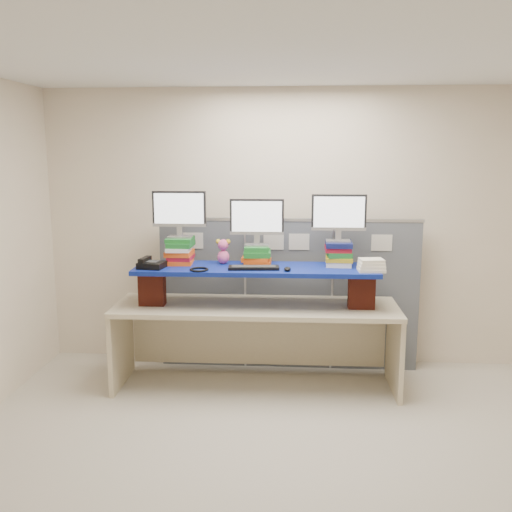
# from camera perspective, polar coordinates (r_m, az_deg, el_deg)

# --- Properties ---
(room) EXTENTS (5.00, 4.00, 2.80)m
(room) POSITION_cam_1_polar(r_m,az_deg,el_deg) (3.86, 2.96, -1.18)
(room) COLOR beige
(room) RESTS_ON ground
(cubicle_partition) EXTENTS (2.60, 0.06, 1.53)m
(cubicle_partition) POSITION_cam_1_polar(r_m,az_deg,el_deg) (5.74, 3.26, -3.75)
(cubicle_partition) COLOR #50555F
(cubicle_partition) RESTS_ON ground
(desk) EXTENTS (2.60, 0.79, 0.79)m
(desk) POSITION_cam_1_polar(r_m,az_deg,el_deg) (5.28, 0.00, -6.58)
(desk) COLOR beige
(desk) RESTS_ON ground
(brick_pier_left) EXTENTS (0.23, 0.13, 0.32)m
(brick_pier_left) POSITION_cam_1_polar(r_m,az_deg,el_deg) (5.29, -10.35, -3.17)
(brick_pier_left) COLOR maroon
(brick_pier_left) RESTS_ON desk
(brick_pier_right) EXTENTS (0.23, 0.13, 0.32)m
(brick_pier_right) POSITION_cam_1_polar(r_m,az_deg,el_deg) (5.18, 10.50, -3.46)
(brick_pier_right) COLOR maroon
(brick_pier_right) RESTS_ON desk
(blue_board) EXTENTS (2.19, 0.57, 0.04)m
(blue_board) POSITION_cam_1_polar(r_m,az_deg,el_deg) (5.16, 0.00, -1.31)
(blue_board) COLOR navy
(blue_board) RESTS_ON brick_pier_left
(book_stack_left) EXTENTS (0.25, 0.31, 0.24)m
(book_stack_left) POSITION_cam_1_polar(r_m,az_deg,el_deg) (5.33, -7.59, 0.55)
(book_stack_left) COLOR #EA5316
(book_stack_left) RESTS_ON blue_board
(book_stack_center) EXTENTS (0.27, 0.31, 0.17)m
(book_stack_center) POSITION_cam_1_polar(r_m,az_deg,el_deg) (5.25, 0.10, 0.09)
(book_stack_center) COLOR #EA5316
(book_stack_center) RESTS_ON blue_board
(book_stack_right) EXTENTS (0.25, 0.31, 0.22)m
(book_stack_right) POSITION_cam_1_polar(r_m,az_deg,el_deg) (5.26, 8.26, 0.28)
(book_stack_right) COLOR white
(book_stack_right) RESTS_ON blue_board
(monitor_left) EXTENTS (0.49, 0.14, 0.43)m
(monitor_left) POSITION_cam_1_polar(r_m,az_deg,el_deg) (5.28, -7.68, 4.45)
(monitor_left) COLOR #99999E
(monitor_left) RESTS_ON book_stack_left
(monitor_center) EXTENTS (0.49, 0.14, 0.43)m
(monitor_center) POSITION_cam_1_polar(r_m,az_deg,el_deg) (5.20, 0.09, 3.69)
(monitor_center) COLOR #99999E
(monitor_center) RESTS_ON book_stack_center
(monitor_right) EXTENTS (0.49, 0.14, 0.43)m
(monitor_right) POSITION_cam_1_polar(r_m,az_deg,el_deg) (5.21, 8.28, 4.08)
(monitor_right) COLOR #99999E
(monitor_right) RESTS_ON book_stack_right
(keyboard) EXTENTS (0.46, 0.18, 0.03)m
(keyboard) POSITION_cam_1_polar(r_m,az_deg,el_deg) (5.05, -0.23, -1.17)
(keyboard) COLOR black
(keyboard) RESTS_ON blue_board
(mouse) EXTENTS (0.09, 0.12, 0.03)m
(mouse) POSITION_cam_1_polar(r_m,az_deg,el_deg) (4.99, 3.16, -1.30)
(mouse) COLOR black
(mouse) RESTS_ON blue_board
(desk_phone) EXTENTS (0.25, 0.23, 0.09)m
(desk_phone) POSITION_cam_1_polar(r_m,az_deg,el_deg) (5.18, -10.46, -0.81)
(desk_phone) COLOR black
(desk_phone) RESTS_ON blue_board
(headset) EXTENTS (0.21, 0.21, 0.02)m
(headset) POSITION_cam_1_polar(r_m,az_deg,el_deg) (5.02, -5.71, -1.35)
(headset) COLOR black
(headset) RESTS_ON blue_board
(plush_toy) EXTENTS (0.14, 0.10, 0.23)m
(plush_toy) POSITION_cam_1_polar(r_m,az_deg,el_deg) (5.28, -3.29, 0.48)
(plush_toy) COLOR #F25C9C
(plush_toy) RESTS_ON blue_board
(binder_stack) EXTENTS (0.24, 0.20, 0.11)m
(binder_stack) POSITION_cam_1_polar(r_m,az_deg,el_deg) (5.06, 11.46, -0.93)
(binder_stack) COLOR white
(binder_stack) RESTS_ON blue_board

